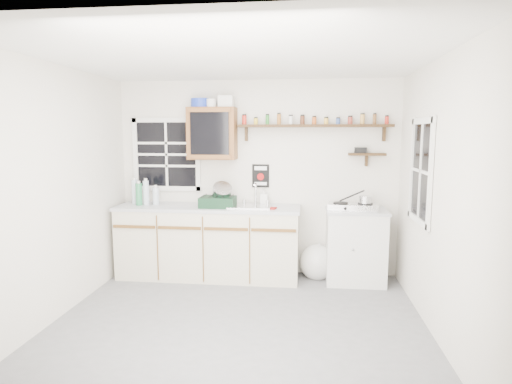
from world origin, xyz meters
TOP-DOWN VIEW (x-y plane):
  - room at (0.00, 0.00)m, footprint 3.64×3.24m
  - main_cabinet at (-0.58, 1.30)m, footprint 2.31×0.63m
  - right_cabinet at (1.25, 1.32)m, footprint 0.73×0.57m
  - sink at (-0.05, 1.30)m, footprint 0.52×0.44m
  - upper_cabinet at (-0.55, 1.44)m, footprint 0.60×0.32m
  - upper_cabinet_clutter at (-0.57, 1.44)m, footprint 0.54×0.24m
  - spice_shelf at (0.72, 1.51)m, footprint 1.91×0.18m
  - secondary_shelf at (1.36, 1.52)m, footprint 0.45×0.16m
  - warning_sign at (0.05, 1.59)m, footprint 0.22×0.02m
  - window_back at (-1.20, 1.59)m, footprint 0.93×0.03m
  - window_right at (1.79, 0.55)m, footprint 0.03×0.78m
  - water_bottles at (-1.44, 1.31)m, footprint 0.37×0.17m
  - dish_rack at (-0.43, 1.25)m, footprint 0.43×0.33m
  - soap_bottle at (0.10, 1.50)m, footprint 0.10×0.10m
  - rag at (0.22, 1.18)m, footprint 0.15×0.13m
  - hotplate at (1.20, 1.30)m, footprint 0.62×0.38m
  - saucepan at (1.34, 1.31)m, footprint 0.38×0.17m
  - trash_bag at (0.79, 1.40)m, footprint 0.43×0.39m

SIDE VIEW (x-z plane):
  - trash_bag at x=0.79m, z-range -0.04..0.46m
  - right_cabinet at x=1.25m, z-range 0.00..0.91m
  - main_cabinet at x=-0.58m, z-range 0.00..0.92m
  - rag at x=0.22m, z-range 0.92..0.94m
  - sink at x=-0.05m, z-range 0.79..1.08m
  - hotplate at x=1.20m, z-range 0.91..0.99m
  - dish_rack at x=-0.43m, z-range 0.86..1.18m
  - soap_bottle at x=0.10m, z-range 0.92..1.13m
  - saucepan at x=1.34m, z-range 0.95..1.11m
  - water_bottles at x=-1.44m, z-range 0.90..1.24m
  - room at x=0.00m, z-range -0.02..2.52m
  - warning_sign at x=0.05m, z-range 1.13..1.43m
  - window_right at x=1.79m, z-range 0.91..1.99m
  - window_back at x=-1.20m, z-range 1.06..2.04m
  - secondary_shelf at x=1.36m, z-range 1.46..1.69m
  - upper_cabinet at x=-0.55m, z-range 1.50..2.15m
  - spice_shelf at x=0.72m, z-range 1.76..2.11m
  - upper_cabinet_clutter at x=-0.57m, z-range 2.14..2.28m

